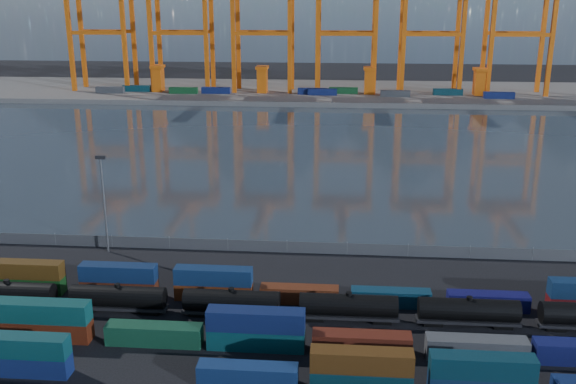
{
  "coord_description": "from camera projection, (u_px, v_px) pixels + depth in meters",
  "views": [
    {
      "loc": [
        8.4,
        -71.3,
        41.03
      ],
      "look_at": [
        0.0,
        30.0,
        10.0
      ],
      "focal_mm": 40.0,
      "sensor_mm": 36.0,
      "label": 1
    }
  ],
  "objects": [
    {
      "name": "tanker_string",
      "position": [
        175.0,
        300.0,
        86.0
      ],
      "size": [
        121.83,
        2.86,
        4.1
      ],
      "color": "black",
      "rests_on": "ground"
    },
    {
      "name": "far_quay",
      "position": [
        322.0,
        92.0,
        280.47
      ],
      "size": [
        700.0,
        70.0,
        2.0
      ],
      "primitive_type": "cube",
      "color": "#514F4C",
      "rests_on": "ground"
    },
    {
      "name": "straddle_carriers",
      "position": [
        315.0,
        79.0,
        269.15
      ],
      "size": [
        140.0,
        7.0,
        11.1
      ],
      "color": "orange",
      "rests_on": "far_quay"
    },
    {
      "name": "container_row_north",
      "position": [
        274.0,
        288.0,
        89.61
      ],
      "size": [
        127.08,
        2.22,
        4.74
      ],
      "color": "#101053",
      "rests_on": "ground"
    },
    {
      "name": "container_row_south",
      "position": [
        148.0,
        363.0,
        71.15
      ],
      "size": [
        125.35,
        2.25,
        4.8
      ],
      "color": "#45494B",
      "rests_on": "ground"
    },
    {
      "name": "yard_light_mast",
      "position": [
        104.0,
        199.0,
        105.04
      ],
      "size": [
        1.6,
        0.4,
        16.6
      ],
      "color": "slate",
      "rests_on": "ground"
    },
    {
      "name": "harbor_water",
      "position": [
        310.0,
        149.0,
        180.68
      ],
      "size": [
        700.0,
        700.0,
        0.0
      ],
      "primitive_type": "plane",
      "color": "#2A353D",
      "rests_on": "ground"
    },
    {
      "name": "ground",
      "position": [
        268.0,
        337.0,
        80.6
      ],
      "size": [
        700.0,
        700.0,
        0.0
      ],
      "primitive_type": "plane",
      "color": "black",
      "rests_on": "ground"
    },
    {
      "name": "quay_containers",
      "position": [
        294.0,
        91.0,
        266.81
      ],
      "size": [
        172.58,
        10.99,
        2.6
      ],
      "color": "navy",
      "rests_on": "far_quay"
    },
    {
      "name": "waterfront_fence",
      "position": [
        287.0,
        247.0,
        107.0
      ],
      "size": [
        160.12,
        0.12,
        2.2
      ],
      "color": "#595B5E",
      "rests_on": "ground"
    },
    {
      "name": "container_row_mid",
      "position": [
        272.0,
        336.0,
        77.51
      ],
      "size": [
        141.01,
        2.41,
        5.13
      ],
      "color": "#404345",
      "rests_on": "ground"
    }
  ]
}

